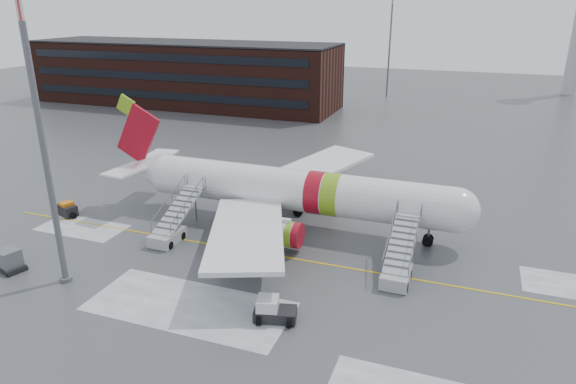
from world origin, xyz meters
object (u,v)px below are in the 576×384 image
at_px(pushback_tug, 273,310).
at_px(light_mast_near, 39,121).
at_px(airliner, 286,190).
at_px(uld_container, 10,261).
at_px(airstair_aft, 171,228).
at_px(baggage_tractor, 67,210).
at_px(airstair_fwd, 398,265).

bearing_deg(pushback_tug, light_mast_near, -177.57).
distance_m(airliner, pushback_tug, 15.72).
bearing_deg(uld_container, airliner, 42.69).
xyz_separation_m(airstair_aft, light_mast_near, (-3.55, -8.95, 11.05)).
distance_m(baggage_tractor, light_mast_near, 17.69).
height_order(airliner, airstair_aft, airliner).
relative_size(airstair_aft, pushback_tug, 2.53).
xyz_separation_m(airliner, airstair_aft, (-8.21, -6.54, -2.35)).
relative_size(pushback_tug, uld_container, 1.23).
height_order(airstair_fwd, airstair_aft, same).
relative_size(airstair_fwd, pushback_tug, 2.53).
xyz_separation_m(airliner, uld_container, (-16.93, -15.62, -2.61)).
distance_m(airstair_fwd, light_mast_near, 27.16).
height_order(airstair_fwd, uld_container, airstair_fwd).
height_order(airstair_aft, baggage_tractor, airstair_aft).
height_order(airstair_fwd, pushback_tug, airstair_fwd).
bearing_deg(airliner, light_mast_near, -127.20).
height_order(airliner, uld_container, airliner).
bearing_deg(airstair_aft, airliner, 38.53).
relative_size(airliner, baggage_tractor, 12.31).
distance_m(airliner, baggage_tractor, 21.53).
relative_size(airstair_fwd, airstair_aft, 1.00).
relative_size(airstair_fwd, uld_container, 3.11).
height_order(airliner, pushback_tug, airliner).
bearing_deg(baggage_tractor, uld_container, -70.00).
bearing_deg(baggage_tractor, airstair_fwd, -1.99).
height_order(pushback_tug, uld_container, uld_container).
bearing_deg(airstair_aft, baggage_tractor, 174.88).
relative_size(airstair_fwd, light_mast_near, 0.33).
relative_size(airliner, pushback_tug, 11.53).
relative_size(baggage_tractor, light_mast_near, 0.12).
xyz_separation_m(baggage_tractor, light_mast_near, (8.89, -10.06, 11.53)).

